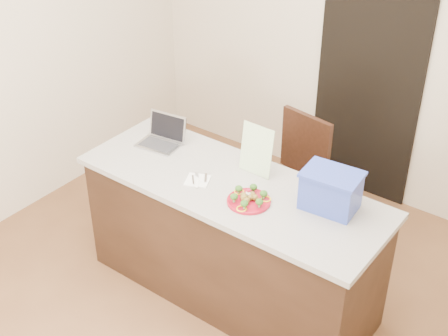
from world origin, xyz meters
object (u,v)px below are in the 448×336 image
Objects in this scene: island at (231,240)px; laptop at (163,136)px; napkin at (198,180)px; blue_box at (331,190)px; chair at (297,171)px; yogurt_bottle at (249,196)px; plate at (249,201)px.

laptop is at bearing 169.58° from island.
napkin is 0.41× the size of blue_box.
blue_box reaches higher than chair.
yogurt_bottle is (0.19, -0.08, 0.49)m from island.
yogurt_bottle reaches higher than plate.
napkin is at bearing -179.85° from plate.
island is 0.51m from napkin.
island is 6.49× the size of laptop.
chair is (0.18, 0.96, -0.35)m from napkin.
laptop is at bearing 155.15° from napkin.
chair is (-0.01, 0.86, 0.11)m from island.
laptop is (-0.50, 0.23, 0.05)m from napkin.
blue_box is (1.31, 0.02, 0.07)m from laptop.
blue_box is (0.43, 0.23, 0.09)m from yogurt_bottle.
plate is 1.82× the size of napkin.
blue_box is at bearing -39.32° from chair.
blue_box reaches higher than plate.
island is 0.87m from laptop.
napkin reaches higher than island.
plate is at bearing -26.37° from island.
yogurt_bottle reaches higher than napkin.
plate is 0.50m from blue_box.
blue_box is at bearing 16.93° from napkin.
yogurt_bottle is at bearing 129.49° from plate.
laptop is 1.31m from blue_box.
napkin is at bearing -176.89° from yogurt_bottle.
laptop reaches higher than plate.
chair is at bearing 126.28° from blue_box.
blue_box reaches higher than laptop.
chair is at bearing 90.92° from island.
island is at bearing 27.56° from napkin.
laptop reaches higher than napkin.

